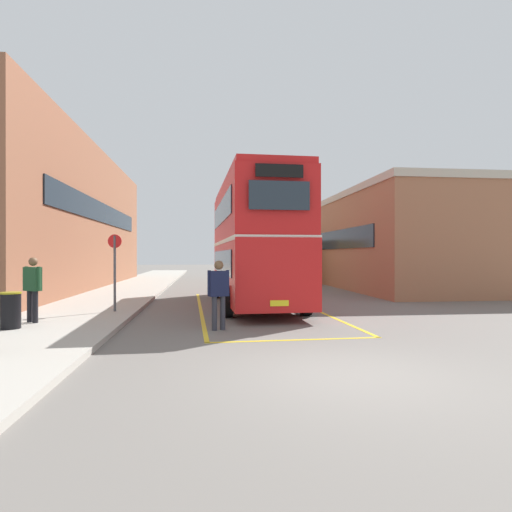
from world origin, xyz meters
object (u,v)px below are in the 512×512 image
(single_deck_bus, at_px, (281,259))
(pedestrian_waiting_near, at_px, (33,285))
(double_decker_bus, at_px, (253,241))
(bus_stop_sign, at_px, (115,265))
(litter_bin, at_px, (11,310))
(pedestrian_boarding, at_px, (219,289))

(single_deck_bus, relative_size, pedestrian_waiting_near, 4.76)
(double_decker_bus, bearing_deg, pedestrian_waiting_near, -145.15)
(double_decker_bus, xyz_separation_m, bus_stop_sign, (-4.75, -2.38, -0.87))
(litter_bin, xyz_separation_m, bus_stop_sign, (1.87, 3.08, 1.05))
(pedestrian_boarding, height_order, pedestrian_waiting_near, pedestrian_waiting_near)
(single_deck_bus, bearing_deg, pedestrian_boarding, -104.27)
(litter_bin, distance_m, bus_stop_sign, 3.75)
(single_deck_bus, relative_size, bus_stop_sign, 3.37)
(single_deck_bus, height_order, pedestrian_waiting_near, single_deck_bus)
(double_decker_bus, height_order, single_deck_bus, double_decker_bus)
(double_decker_bus, height_order, pedestrian_boarding, double_decker_bus)
(litter_bin, height_order, bus_stop_sign, bus_stop_sign)
(litter_bin, bearing_deg, pedestrian_boarding, 0.05)
(double_decker_bus, relative_size, single_deck_bus, 1.21)
(single_deck_bus, distance_m, pedestrian_waiting_near, 22.88)
(double_decker_bus, bearing_deg, litter_bin, -140.48)
(double_decker_bus, xyz_separation_m, pedestrian_waiting_near, (-6.47, -4.50, -1.35))
(pedestrian_boarding, xyz_separation_m, litter_bin, (-5.11, -0.00, -0.47))
(pedestrian_waiting_near, bearing_deg, pedestrian_boarding, -10.88)
(double_decker_bus, relative_size, bus_stop_sign, 4.08)
(bus_stop_sign, bearing_deg, litter_bin, -121.27)
(single_deck_bus, distance_m, bus_stop_sign, 20.22)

